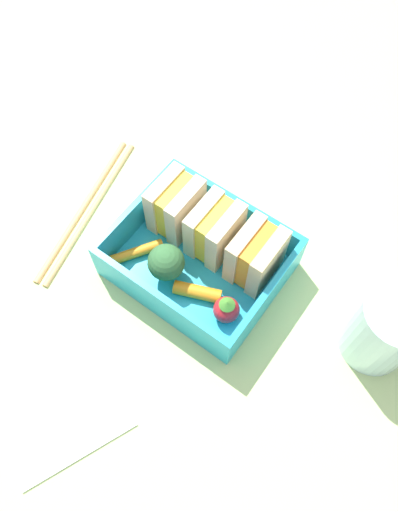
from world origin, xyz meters
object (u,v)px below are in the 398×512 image
sandwich_left (176,206)px  chopstick_pair (87,208)px  sandwich_center (256,256)px  broccoli_floret (166,263)px  drinking_glass (385,329)px  strawberry_far_left (226,309)px  carrot_stick_far_left (137,252)px  sandwich_center_left (215,230)px  carrot_stick_left (197,292)px  folded_napkin (55,399)px

sandwich_left → chopstick_pair: bearing=-156.4°
sandwich_center → broccoli_floret: bearing=-140.1°
broccoli_floret → drinking_glass: (19.49, 6.08, 0.38)cm
broccoli_floret → strawberry_far_left: bearing=-0.4°
chopstick_pair → drinking_glass: bearing=8.4°
carrot_stick_far_left → strawberry_far_left: strawberry_far_left is taller
broccoli_floret → chopstick_pair: 12.73cm
broccoli_floret → strawberry_far_left: broccoli_floret is taller
sandwich_left → sandwich_center_left: (4.72, 0.00, 0.00)cm
broccoli_floret → sandwich_left: bearing=119.1°
sandwich_center_left → sandwich_center: 4.72cm
carrot_stick_far_left → chopstick_pair: (-8.33, 1.41, -1.36)cm
carrot_stick_far_left → strawberry_far_left: (10.84, -0.02, 0.86)cm
sandwich_left → sandwich_center_left: same height
chopstick_pair → drinking_glass: (31.66, 4.70, 3.84)cm
sandwich_center_left → broccoli_floret: (-1.72, -5.39, -0.39)cm
carrot_stick_left → drinking_glass: drinking_glass is taller
chopstick_pair → sandwich_center_left: bearing=16.1°
sandwich_left → folded_napkin: 21.16cm
carrot_stick_left → folded_napkin: size_ratio=0.40×
carrot_stick_left → folded_napkin: bearing=-106.5°
sandwich_center_left → carrot_stick_left: sandwich_center_left is taller
carrot_stick_far_left → sandwich_center: bearing=27.8°
sandwich_left → carrot_stick_left: bearing=-39.1°
carrot_stick_far_left → drinking_glass: drinking_glass is taller
carrot_stick_left → chopstick_pair: 15.92cm
chopstick_pair → folded_napkin: chopstick_pair is taller
sandwich_center → strawberry_far_left: (0.55, -5.44, -1.63)cm
strawberry_far_left → broccoli_floret: bearing=179.6°
sandwich_left → sandwich_center: 9.44cm
folded_napkin → carrot_stick_left: bearing=73.5°
carrot_stick_far_left → chopstick_pair: bearing=170.4°
sandwich_center → folded_napkin: bearing=-109.6°
strawberry_far_left → folded_napkin: 17.34cm
sandwich_left → sandwich_center: (9.44, 0.00, 0.00)cm
broccoli_floret → chopstick_pair: size_ratio=0.23×
carrot_stick_left → carrot_stick_far_left: bearing=-179.7°
strawberry_far_left → carrot_stick_left: bearing=179.0°
sandwich_center_left → chopstick_pair: sandwich_center_left is taller
sandwich_left → carrot_stick_far_left: 6.02cm
carrot_stick_left → folded_napkin: 16.04cm
sandwich_center_left → strawberry_far_left: bearing=-45.9°
folded_napkin → sandwich_center: bearing=70.4°
carrot_stick_far_left → folded_napkin: size_ratio=0.47×
broccoli_floret → folded_napkin: size_ratio=0.39×
carrot_stick_left → drinking_glass: size_ratio=0.55×
strawberry_far_left → sandwich_left: bearing=151.4°
strawberry_far_left → chopstick_pair: bearing=175.7°
sandwich_left → carrot_stick_left: 8.84cm
carrot_stick_far_left → folded_napkin: carrot_stick_far_left is taller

